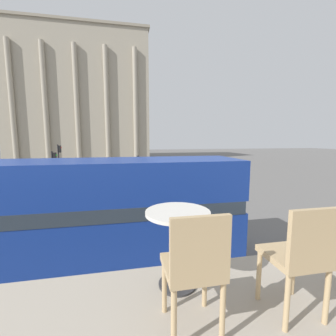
{
  "coord_description": "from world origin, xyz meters",
  "views": [
    {
      "loc": [
        0.74,
        -2.28,
        4.65
      ],
      "look_at": [
        4.29,
        15.36,
        2.34
      ],
      "focal_mm": 24.0,
      "sensor_mm": 36.0,
      "label": 1
    }
  ],
  "objects_px": {
    "cafe_dining_table": "(178,231)",
    "pedestrian_blue": "(219,178)",
    "traffic_light_far": "(59,159)",
    "double_decker_bus": "(92,209)",
    "cafe_chair_1": "(300,255)",
    "pedestrian_grey": "(76,169)",
    "car_maroon": "(115,192)",
    "cafe_chair_0": "(195,266)",
    "pedestrian_white": "(106,170)",
    "traffic_light_near": "(140,182)",
    "car_navy": "(80,174)",
    "plaza_building_left": "(84,100)",
    "traffic_light_mid": "(54,169)"
  },
  "relations": [
    {
      "from": "cafe_dining_table",
      "to": "traffic_light_far",
      "type": "xyz_separation_m",
      "value": [
        -6.77,
        22.27,
        -1.12
      ]
    },
    {
      "from": "double_decker_bus",
      "to": "pedestrian_grey",
      "type": "height_order",
      "value": "double_decker_bus"
    },
    {
      "from": "cafe_chair_1",
      "to": "car_maroon",
      "type": "bearing_deg",
      "value": 90.94
    },
    {
      "from": "double_decker_bus",
      "to": "traffic_light_mid",
      "type": "height_order",
      "value": "double_decker_bus"
    },
    {
      "from": "traffic_light_near",
      "to": "traffic_light_mid",
      "type": "bearing_deg",
      "value": 131.29
    },
    {
      "from": "cafe_chair_0",
      "to": "pedestrian_blue",
      "type": "bearing_deg",
      "value": 68.1
    },
    {
      "from": "cafe_chair_1",
      "to": "plaza_building_left",
      "type": "distance_m",
      "value": 54.49
    },
    {
      "from": "cafe_chair_0",
      "to": "car_maroon",
      "type": "distance_m",
      "value": 15.82
    },
    {
      "from": "car_navy",
      "to": "pedestrian_blue",
      "type": "height_order",
      "value": "pedestrian_blue"
    },
    {
      "from": "traffic_light_far",
      "to": "traffic_light_near",
      "type": "bearing_deg",
      "value": -61.1
    },
    {
      "from": "car_navy",
      "to": "pedestrian_grey",
      "type": "bearing_deg",
      "value": 106.21
    },
    {
      "from": "cafe_chair_1",
      "to": "pedestrian_grey",
      "type": "bearing_deg",
      "value": 97.95
    },
    {
      "from": "pedestrian_grey",
      "to": "double_decker_bus",
      "type": "bearing_deg",
      "value": -99.57
    },
    {
      "from": "cafe_chair_0",
      "to": "traffic_light_far",
      "type": "distance_m",
      "value": 23.82
    },
    {
      "from": "cafe_chair_0",
      "to": "traffic_light_mid",
      "type": "bearing_deg",
      "value": 111.26
    },
    {
      "from": "car_maroon",
      "to": "pedestrian_blue",
      "type": "bearing_deg",
      "value": -147.92
    },
    {
      "from": "traffic_light_near",
      "to": "cafe_chair_0",
      "type": "bearing_deg",
      "value": -91.97
    },
    {
      "from": "cafe_chair_1",
      "to": "pedestrian_white",
      "type": "height_order",
      "value": "cafe_chair_1"
    },
    {
      "from": "pedestrian_grey",
      "to": "cafe_dining_table",
      "type": "bearing_deg",
      "value": -99.05
    },
    {
      "from": "traffic_light_near",
      "to": "car_maroon",
      "type": "height_order",
      "value": "traffic_light_near"
    },
    {
      "from": "double_decker_bus",
      "to": "pedestrian_grey",
      "type": "bearing_deg",
      "value": 96.18
    },
    {
      "from": "double_decker_bus",
      "to": "pedestrian_blue",
      "type": "height_order",
      "value": "double_decker_bus"
    },
    {
      "from": "traffic_light_far",
      "to": "car_navy",
      "type": "relative_size",
      "value": 0.98
    },
    {
      "from": "cafe_dining_table",
      "to": "car_maroon",
      "type": "distance_m",
      "value": 15.3
    },
    {
      "from": "traffic_light_near",
      "to": "car_navy",
      "type": "bearing_deg",
      "value": 109.87
    },
    {
      "from": "cafe_chair_1",
      "to": "car_maroon",
      "type": "relative_size",
      "value": 0.22
    },
    {
      "from": "traffic_light_mid",
      "to": "car_navy",
      "type": "relative_size",
      "value": 0.9
    },
    {
      "from": "traffic_light_near",
      "to": "pedestrian_grey",
      "type": "bearing_deg",
      "value": 110.19
    },
    {
      "from": "cafe_dining_table",
      "to": "cafe_chair_0",
      "type": "distance_m",
      "value": 0.54
    },
    {
      "from": "car_maroon",
      "to": "car_navy",
      "type": "relative_size",
      "value": 1.0
    },
    {
      "from": "cafe_chair_0",
      "to": "plaza_building_left",
      "type": "relative_size",
      "value": 0.03
    },
    {
      "from": "traffic_light_near",
      "to": "car_navy",
      "type": "xyz_separation_m",
      "value": [
        -5.73,
        15.86,
        -1.8
      ]
    },
    {
      "from": "cafe_chair_0",
      "to": "traffic_light_far",
      "type": "relative_size",
      "value": 0.22
    },
    {
      "from": "cafe_dining_table",
      "to": "pedestrian_blue",
      "type": "distance_m",
      "value": 20.02
    },
    {
      "from": "cafe_chair_0",
      "to": "car_maroon",
      "type": "xyz_separation_m",
      "value": [
        -1.12,
        15.48,
        -3.08
      ]
    },
    {
      "from": "pedestrian_white",
      "to": "pedestrian_grey",
      "type": "relative_size",
      "value": 0.96
    },
    {
      "from": "double_decker_bus",
      "to": "cafe_chair_1",
      "type": "height_order",
      "value": "cafe_chair_1"
    },
    {
      "from": "plaza_building_left",
      "to": "car_maroon",
      "type": "xyz_separation_m",
      "value": [
        7.61,
        -37.31,
        -12.55
      ]
    },
    {
      "from": "double_decker_bus",
      "to": "cafe_chair_0",
      "type": "bearing_deg",
      "value": -82.79
    },
    {
      "from": "double_decker_bus",
      "to": "car_maroon",
      "type": "height_order",
      "value": "double_decker_bus"
    },
    {
      "from": "traffic_light_near",
      "to": "pedestrian_blue",
      "type": "height_order",
      "value": "traffic_light_near"
    },
    {
      "from": "cafe_chair_1",
      "to": "car_maroon",
      "type": "distance_m",
      "value": 15.92
    },
    {
      "from": "plaza_building_left",
      "to": "traffic_light_far",
      "type": "xyz_separation_m",
      "value": [
        1.98,
        -29.97,
        -10.57
      ]
    },
    {
      "from": "cafe_dining_table",
      "to": "double_decker_bus",
      "type": "bearing_deg",
      "value": 104.57
    },
    {
      "from": "double_decker_bus",
      "to": "car_maroon",
      "type": "relative_size",
      "value": 2.53
    },
    {
      "from": "traffic_light_mid",
      "to": "pedestrian_blue",
      "type": "xyz_separation_m",
      "value": [
        14.07,
        1.75,
        -1.52
      ]
    },
    {
      "from": "traffic_light_near",
      "to": "traffic_light_mid",
      "type": "distance_m",
      "value": 8.98
    },
    {
      "from": "traffic_light_far",
      "to": "car_maroon",
      "type": "bearing_deg",
      "value": -52.47
    },
    {
      "from": "traffic_light_near",
      "to": "traffic_light_far",
      "type": "xyz_separation_m",
      "value": [
        -7.1,
        12.85,
        0.18
      ]
    },
    {
      "from": "cafe_chair_1",
      "to": "pedestrian_blue",
      "type": "distance_m",
      "value": 20.2
    }
  ]
}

